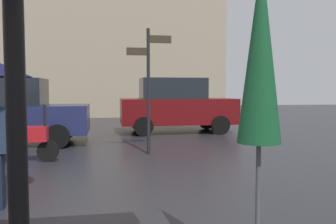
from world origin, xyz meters
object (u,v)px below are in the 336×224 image
object	(u,v)px
parked_car_distant	(5,111)
street_signpost	(149,78)
parked_scooter	(21,137)
parked_car_right	(176,105)
folded_patio_umbrella_near	(260,64)

from	to	relation	value
parked_car_distant	street_signpost	world-z (taller)	street_signpost
parked_scooter	parked_car_right	distance (m)	6.37
folded_patio_umbrella_near	street_signpost	xyz separation A→B (m)	(-0.11, 6.04, 0.07)
parked_scooter	street_signpost	world-z (taller)	street_signpost
parked_scooter	parked_car_distant	distance (m)	2.77
street_signpost	parked_car_right	bearing A→B (deg)	70.06
parked_scooter	street_signpost	size ratio (longest dim) A/B	0.48
folded_patio_umbrella_near	parked_car_distant	size ratio (longest dim) A/B	0.58
parked_car_right	street_signpost	xyz separation A→B (m)	(-1.50, -4.13, 0.83)
parked_car_right	street_signpost	distance (m)	4.47
parked_car_right	street_signpost	size ratio (longest dim) A/B	1.37
folded_patio_umbrella_near	parked_car_right	distance (m)	10.29
folded_patio_umbrella_near	parked_car_distant	xyz separation A→B (m)	(-3.90, 8.06, -0.81)
folded_patio_umbrella_near	parked_car_distant	distance (m)	8.99
street_signpost	parked_scooter	bearing A→B (deg)	-169.13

